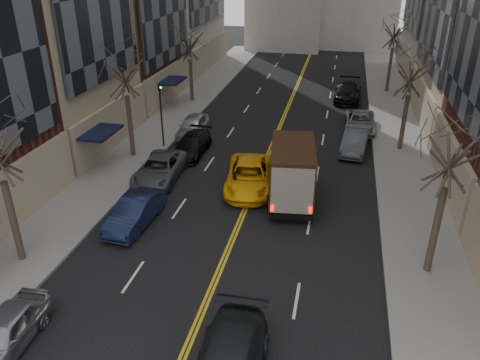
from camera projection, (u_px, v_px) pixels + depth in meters
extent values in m
cube|color=slate|center=(167.00, 122.00, 37.66)|extent=(4.00, 66.00, 0.15)
cube|color=slate|center=(400.00, 140.00, 34.20)|extent=(4.00, 66.00, 0.15)
cube|color=black|center=(98.00, 132.00, 28.94)|extent=(2.00, 3.00, 0.15)
cube|color=black|center=(88.00, 147.00, 29.58)|extent=(0.20, 3.00, 2.50)
cube|color=black|center=(171.00, 81.00, 40.32)|extent=(2.00, 3.00, 0.15)
cube|color=black|center=(162.00, 92.00, 40.96)|extent=(0.20, 3.00, 2.50)
cylinder|color=#382D23|center=(14.00, 222.00, 20.10)|extent=(0.30, 0.30, 3.83)
cylinder|color=#382D23|center=(130.00, 126.00, 30.56)|extent=(0.30, 0.30, 4.05)
cylinder|color=#382D23|center=(191.00, 80.00, 42.02)|extent=(0.30, 0.30, 3.69)
cylinder|color=#382D23|center=(435.00, 231.00, 19.32)|extent=(0.30, 0.30, 3.96)
cylinder|color=#382D23|center=(404.00, 123.00, 31.61)|extent=(0.30, 0.30, 3.78)
cylinder|color=#382D23|center=(389.00, 70.00, 44.66)|extent=(0.30, 0.30, 4.14)
cylinder|color=black|center=(162.00, 120.00, 32.10)|extent=(0.12, 0.12, 3.80)
imported|color=black|center=(159.00, 86.00, 31.05)|extent=(0.15, 0.18, 0.90)
sphere|color=#0CE526|center=(161.00, 88.00, 30.96)|extent=(0.14, 0.14, 0.14)
cube|color=black|center=(291.00, 190.00, 26.11)|extent=(2.80, 6.32, 0.29)
cube|color=black|center=(292.00, 158.00, 27.69)|extent=(2.42, 1.88, 2.01)
cube|color=black|center=(292.00, 171.00, 25.02)|extent=(2.82, 4.92, 2.87)
cube|color=black|center=(291.00, 216.00, 23.48)|extent=(2.20, 0.43, 0.29)
cube|color=red|center=(272.00, 208.00, 23.36)|extent=(0.18, 0.08, 0.33)
cube|color=red|center=(311.00, 210.00, 23.19)|extent=(0.18, 0.08, 0.33)
cube|color=gold|center=(271.00, 160.00, 24.92)|extent=(0.14, 0.86, 0.86)
cube|color=gold|center=(315.00, 162.00, 24.71)|extent=(0.14, 0.86, 0.86)
cylinder|color=black|center=(272.00, 174.00, 28.03)|extent=(0.37, 0.94, 0.92)
cylinder|color=black|center=(310.00, 176.00, 27.83)|extent=(0.37, 0.94, 0.92)
cylinder|color=black|center=(269.00, 204.00, 24.79)|extent=(0.37, 0.94, 0.92)
cylinder|color=black|center=(312.00, 206.00, 24.59)|extent=(0.37, 0.94, 0.92)
cube|color=black|center=(233.00, 338.00, 14.93)|extent=(0.13, 0.04, 0.09)
cube|color=blue|center=(232.00, 338.00, 14.90)|extent=(0.10, 0.01, 0.06)
imported|color=#FAB40A|center=(249.00, 176.00, 27.09)|extent=(3.30, 5.89, 1.56)
imported|color=black|center=(235.00, 183.00, 26.26)|extent=(0.48, 0.63, 1.54)
imported|color=#979A9E|center=(5.00, 332.00, 16.16)|extent=(1.86, 4.15, 1.39)
imported|color=#101834|center=(135.00, 212.00, 23.48)|extent=(1.80, 4.48, 1.45)
imported|color=#515359|center=(160.00, 169.00, 28.13)|extent=(2.59, 5.20, 1.42)
imported|color=black|center=(192.00, 145.00, 31.68)|extent=(1.91, 4.63, 1.34)
imported|color=#B9BDC2|center=(193.00, 126.00, 34.73)|extent=(1.93, 4.50, 1.52)
imported|color=#43464A|center=(355.00, 142.00, 32.03)|extent=(2.04, 4.61, 1.47)
imported|color=#A3A5AB|center=(360.00, 122.00, 35.89)|extent=(2.35, 4.94, 1.36)
imported|color=black|center=(348.00, 91.00, 43.07)|extent=(2.53, 5.73, 1.64)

